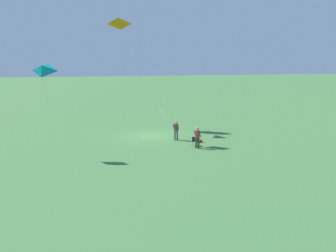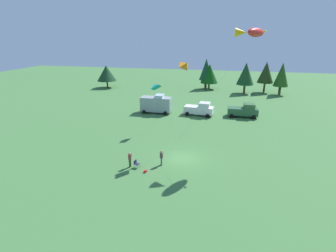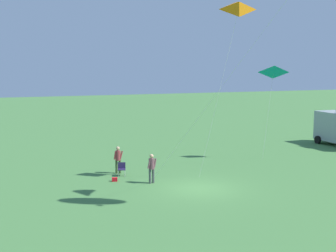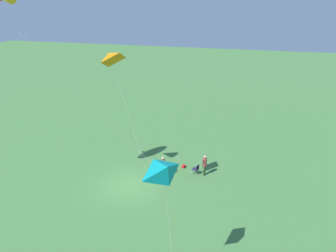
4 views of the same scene
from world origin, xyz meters
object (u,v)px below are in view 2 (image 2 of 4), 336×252
object	(u,v)px
folding_chair	(136,163)
van_motorhome_grey	(156,104)
truck_white_pickup	(200,109)
kite_delta_teal	(154,86)
kite_delta_orange	(187,66)
backpack_on_grass	(145,171)
truck_green_flatbed	(244,111)
kite_large_fish	(252,32)
person_spectator	(130,158)
person_kite_flyer	(161,156)

from	to	relation	value
folding_chair	van_motorhome_grey	world-z (taller)	van_motorhome_grey
truck_white_pickup	kite_delta_teal	bearing A→B (deg)	-115.01
folding_chair	kite_delta_orange	world-z (taller)	kite_delta_orange
backpack_on_grass	kite_delta_orange	bearing A→B (deg)	64.94
van_motorhome_grey	kite_delta_orange	distance (m)	18.64
truck_white_pickup	truck_green_flatbed	world-z (taller)	same
truck_white_pickup	kite_large_fish	xyz separation A→B (m)	(6.50, -13.33, 12.45)
folding_chair	person_spectator	bearing A→B (deg)	-159.70
person_kite_flyer	truck_green_flatbed	xyz separation A→B (m)	(9.40, 20.23, 0.08)
kite_delta_orange	truck_green_flatbed	bearing A→B (deg)	64.11
person_spectator	kite_delta_orange	xyz separation A→B (m)	(4.95, 5.76, 9.09)
backpack_on_grass	truck_white_pickup	xyz separation A→B (m)	(3.21, 21.40, 0.99)
truck_green_flatbed	kite_delta_orange	bearing A→B (deg)	-116.90
backpack_on_grass	kite_delta_orange	world-z (taller)	kite_delta_orange
backpack_on_grass	van_motorhome_grey	xyz separation A→B (m)	(-4.58, 21.24, 1.53)
person_spectator	truck_white_pickup	distance (m)	21.29
truck_white_pickup	truck_green_flatbed	bearing A→B (deg)	12.80
person_kite_flyer	kite_large_fish	bearing A→B (deg)	25.84
person_spectator	truck_green_flatbed	bearing A→B (deg)	67.69
kite_delta_teal	kite_delta_orange	distance (m)	8.85
truck_white_pickup	kite_delta_orange	size ratio (longest dim) A/B	0.49
kite_delta_orange	folding_chair	bearing A→B (deg)	-126.79
kite_delta_orange	person_spectator	bearing A→B (deg)	-130.65
person_spectator	kite_delta_teal	distance (m)	12.94
folding_chair	kite_delta_orange	distance (m)	11.99
person_kite_flyer	truck_green_flatbed	distance (m)	22.30
folding_chair	backpack_on_grass	distance (m)	1.51
person_kite_flyer	kite_delta_teal	size ratio (longest dim) A/B	0.25
backpack_on_grass	van_motorhome_grey	bearing A→B (deg)	102.17
van_motorhome_grey	kite_delta_orange	bearing A→B (deg)	-62.62
truck_white_pickup	kite_large_fish	size ratio (longest dim) A/B	0.37
truck_green_flatbed	kite_delta_orange	world-z (taller)	kite_delta_orange
truck_green_flatbed	kite_large_fish	distance (m)	18.81
folding_chair	kite_large_fish	xyz separation A→B (m)	(10.95, 7.30, 13.07)
kite_large_fish	van_motorhome_grey	bearing A→B (deg)	137.33
truck_green_flatbed	folding_chair	bearing A→B (deg)	-120.07
backpack_on_grass	person_kite_flyer	bearing A→B (deg)	57.27
truck_white_pickup	truck_green_flatbed	distance (m)	7.45
truck_green_flatbed	kite_large_fish	size ratio (longest dim) A/B	0.36
van_motorhome_grey	backpack_on_grass	bearing A→B (deg)	-77.77
person_kite_flyer	kite_delta_orange	xyz separation A→B (m)	(1.81, 4.58, 9.09)
van_motorhome_grey	kite_delta_teal	bearing A→B (deg)	-75.97
folding_chair	backpack_on_grass	xyz separation A→B (m)	(1.24, -0.78, -0.38)
person_spectator	truck_white_pickup	xyz separation A→B (m)	(5.12, 20.66, 0.08)
truck_green_flatbed	kite_large_fish	xyz separation A→B (m)	(-0.92, -14.07, 12.45)
folding_chair	person_spectator	world-z (taller)	person_spectator
van_motorhome_grey	truck_white_pickup	size ratio (longest dim) A/B	1.04
kite_delta_teal	kite_delta_orange	xyz separation A→B (m)	(5.43, -5.97, 3.63)
kite_large_fish	kite_delta_orange	bearing A→B (deg)	-166.69
person_spectator	kite_delta_orange	size ratio (longest dim) A/B	0.16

